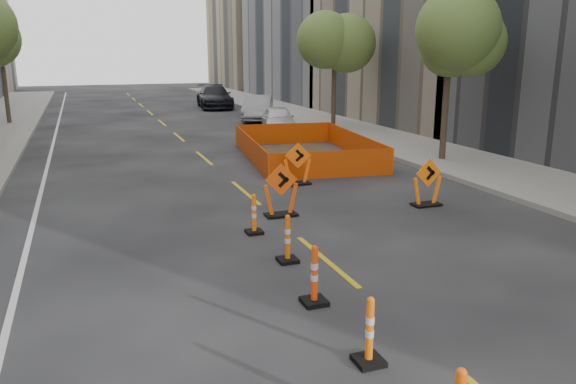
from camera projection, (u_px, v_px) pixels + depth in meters
name	position (u px, v px, depth m)	size (l,w,h in m)	color
ground_plane	(442.00, 358.00, 7.81)	(140.00, 140.00, 0.00)	black
sidewalk_right	(455.00, 159.00, 21.72)	(4.00, 90.00, 0.15)	gray
bld_right_c	(454.00, 2.00, 33.45)	(12.00, 16.00, 14.00)	gray
bld_right_e	(270.00, 17.00, 64.89)	(12.00, 14.00, 16.00)	tan
tree_l_d	(0.00, 44.00, 31.22)	(2.80, 2.80, 5.95)	#382B1E
tree_r_b	(450.00, 40.00, 20.44)	(2.80, 2.80, 5.95)	#382B1E
tree_r_c	(335.00, 44.00, 29.54)	(2.80, 2.80, 5.95)	#382B1E
channelizer_3	(370.00, 331.00, 7.56)	(0.39, 0.39, 0.98)	#FF670A
channelizer_4	(314.00, 275.00, 9.36)	(0.41, 0.41, 1.04)	#EE3C0A
channelizer_5	(288.00, 238.00, 11.25)	(0.39, 0.39, 1.00)	#D55309
channelizer_6	(254.00, 214.00, 13.02)	(0.38, 0.38, 0.96)	orange
chevron_sign_left	(281.00, 190.00, 14.37)	(0.93, 0.56, 1.39)	#E24809
chevron_sign_center	(298.00, 164.00, 17.78)	(0.90, 0.54, 1.36)	#FF600A
chevron_sign_right	(427.00, 182.00, 15.34)	(0.89, 0.53, 1.33)	orange
safety_fence	(304.00, 147.00, 22.26)	(4.35, 7.41, 0.93)	#FF5C0D
parked_car_near	(278.00, 119.00, 29.70)	(1.56, 3.89, 1.32)	silver
parked_car_mid	(258.00, 108.00, 34.22)	(1.61, 4.63, 1.52)	gray
parked_car_far	(214.00, 97.00, 41.93)	(2.32, 5.71, 1.66)	black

